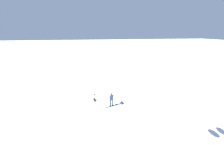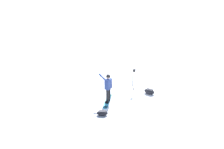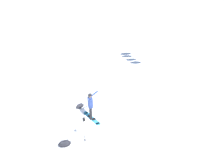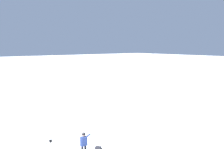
% 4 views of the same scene
% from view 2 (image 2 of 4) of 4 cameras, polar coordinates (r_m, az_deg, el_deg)
% --- Properties ---
extents(ground_plane, '(300.00, 300.00, 0.00)m').
position_cam_2_polar(ground_plane, '(13.44, 1.41, -6.72)').
color(ground_plane, white).
extents(snowboarder, '(0.67, 0.47, 1.73)m').
position_cam_2_polar(snowboarder, '(12.98, -0.96, -2.65)').
color(snowboarder, black).
rests_on(snowboarder, ground_plane).
extents(snowboard, '(0.72, 1.67, 0.10)m').
position_cam_2_polar(snowboard, '(13.47, -1.13, -6.54)').
color(snowboard, teal).
rests_on(snowboard, ground_plane).
extents(gear_bag_large, '(0.66, 0.53, 0.26)m').
position_cam_2_polar(gear_bag_large, '(12.17, -2.44, -9.46)').
color(gear_bag_large, black).
rests_on(gear_bag_large, ground_plane).
extents(camera_tripod, '(0.60, 0.54, 1.45)m').
position_cam_2_polar(camera_tripod, '(14.30, 5.43, -0.30)').
color(camera_tripod, '#262628').
rests_on(camera_tripod, ground_plane).
extents(gear_bag_small, '(0.66, 0.37, 0.33)m').
position_cam_2_polar(gear_bag_small, '(14.39, 9.20, -4.13)').
color(gear_bag_small, black).
rests_on(gear_bag_small, ground_plane).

